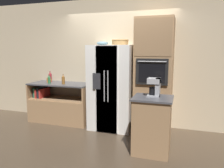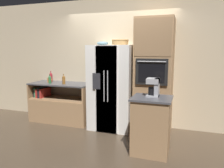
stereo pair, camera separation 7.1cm
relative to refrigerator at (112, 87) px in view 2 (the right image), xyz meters
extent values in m
plane|color=#4C3D2D|center=(0.05, -0.06, -0.89)|extent=(20.00, 20.00, 0.00)
cube|color=beige|center=(0.05, 0.40, 0.51)|extent=(12.00, 0.06, 2.80)
cube|color=#A87F56|center=(-1.27, 0.05, -0.62)|extent=(1.44, 0.65, 0.54)
cube|color=#A87F56|center=(-1.27, 0.05, -0.34)|extent=(1.39, 0.60, 0.02)
cube|color=#A87F56|center=(-1.98, 0.05, -0.18)|extent=(0.04, 0.65, 0.34)
cube|color=#A87F56|center=(-0.57, 0.05, -0.18)|extent=(0.04, 0.65, 0.34)
cube|color=#4C4C51|center=(-1.27, 0.05, 0.01)|extent=(1.44, 0.65, 0.03)
cube|color=black|center=(-1.92, 0.02, -0.22)|extent=(0.03, 0.31, 0.22)
cube|color=#337A4C|center=(-1.87, 0.02, -0.22)|extent=(0.05, 0.34, 0.23)
cube|color=#B72D28|center=(-1.82, 0.02, -0.23)|extent=(0.04, 0.41, 0.21)
cube|color=black|center=(-1.76, 0.02, -0.21)|extent=(0.05, 0.39, 0.24)
cube|color=#B72D28|center=(-1.70, 0.02, -0.22)|extent=(0.04, 0.41, 0.21)
cube|color=white|center=(0.00, 0.01, 0.00)|extent=(0.90, 0.72, 1.77)
cube|color=white|center=(-0.01, -0.36, 0.00)|extent=(0.45, 0.02, 1.74)
cube|color=white|center=(0.01, -0.36, 0.00)|extent=(0.45, 0.02, 1.74)
cylinder|color=#B2B2B7|center=(-0.04, -0.39, 0.09)|extent=(0.02, 0.02, 0.62)
cylinder|color=#B2B2B7|center=(0.04, -0.39, 0.09)|extent=(0.02, 0.02, 0.62)
cube|color=#2D2D33|center=(-0.20, -0.37, 0.18)|extent=(0.16, 0.01, 0.32)
cube|color=#A87F56|center=(0.87, 0.05, 0.26)|extent=(0.72, 0.65, 2.29)
cube|color=black|center=(0.87, -0.30, 0.39)|extent=(0.59, 0.04, 0.49)
cube|color=black|center=(0.87, -0.32, 0.36)|extent=(0.48, 0.01, 0.34)
cylinder|color=#B2B2B7|center=(0.87, -0.34, 0.58)|extent=(0.52, 0.02, 0.02)
cube|color=#94704C|center=(0.87, -0.28, 1.02)|extent=(0.68, 0.01, 0.69)
cube|color=#A87F56|center=(0.98, -0.90, -0.44)|extent=(0.58, 0.53, 0.90)
cube|color=#4C4C51|center=(0.98, -0.90, 0.03)|extent=(0.63, 0.58, 0.03)
cylinder|color=tan|center=(0.17, 0.01, 0.94)|extent=(0.33, 0.33, 0.10)
torus|color=tan|center=(0.17, 0.01, 0.99)|extent=(0.35, 0.35, 0.03)
ellipsoid|color=#668C99|center=(-0.22, 0.02, 0.93)|extent=(0.25, 0.25, 0.08)
cylinder|color=maroon|center=(-1.64, 0.18, 0.11)|extent=(0.08, 0.08, 0.18)
cone|color=maroon|center=(-1.64, 0.18, 0.23)|extent=(0.08, 0.08, 0.04)
cylinder|color=maroon|center=(-1.64, 0.18, 0.26)|extent=(0.03, 0.03, 0.03)
cylinder|color=brown|center=(-1.13, -0.07, 0.11)|extent=(0.07, 0.07, 0.16)
cone|color=brown|center=(-1.13, -0.07, 0.21)|extent=(0.07, 0.07, 0.04)
cylinder|color=brown|center=(-1.13, -0.07, 0.24)|extent=(0.02, 0.02, 0.03)
cylinder|color=#33723F|center=(-1.49, -0.08, 0.10)|extent=(0.06, 0.06, 0.15)
cone|color=#33723F|center=(-1.49, -0.08, 0.19)|extent=(0.06, 0.06, 0.04)
cylinder|color=#33723F|center=(-1.49, -0.08, 0.22)|extent=(0.02, 0.02, 0.02)
cylinder|color=orange|center=(-1.60, 0.05, 0.08)|extent=(0.09, 0.09, 0.11)
torus|color=orange|center=(-1.56, 0.05, 0.08)|extent=(0.07, 0.01, 0.07)
cube|color=#B2B2B7|center=(0.98, -0.82, 0.06)|extent=(0.20, 0.22, 0.02)
cylinder|color=black|center=(0.96, -0.82, 0.13)|extent=(0.12, 0.12, 0.12)
cube|color=#B2B2B7|center=(1.04, -0.82, 0.19)|extent=(0.07, 0.18, 0.30)
cube|color=#B2B2B7|center=(0.98, -0.82, 0.30)|extent=(0.20, 0.22, 0.08)
camera|label=1|loc=(1.41, -4.35, 0.80)|focal=35.00mm
camera|label=2|loc=(1.48, -4.33, 0.80)|focal=35.00mm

